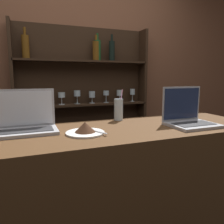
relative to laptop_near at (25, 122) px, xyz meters
name	(u,v)px	position (x,y,z in m)	size (l,w,h in m)	color
bar_counter	(115,204)	(0.51, -0.12, -0.55)	(1.92, 0.60, 0.99)	#4C3019
back_wall	(74,73)	(0.51, 1.11, 0.30)	(7.00, 0.06, 2.70)	brown
back_shelf	(84,107)	(0.60, 1.03, -0.07)	(1.44, 0.18, 1.83)	#332114
laptop_near	(25,122)	(0.00, 0.00, 0.00)	(0.35, 0.21, 0.24)	#ADADB2
laptop_far	(188,117)	(0.99, -0.19, 0.00)	(0.30, 0.24, 0.25)	#ADADB2
cake_plate	(85,129)	(0.31, -0.17, -0.03)	(0.22, 0.22, 0.07)	white
water_glass	(119,109)	(0.63, 0.12, 0.02)	(0.07, 0.06, 0.22)	silver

